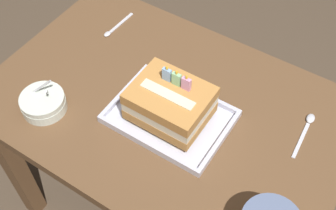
{
  "coord_description": "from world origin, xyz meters",
  "views": [
    {
      "loc": [
        0.43,
        -0.65,
        1.7
      ],
      "look_at": [
        0.02,
        -0.02,
        0.74
      ],
      "focal_mm": 46.29,
      "sensor_mm": 36.0,
      "label": 1
    }
  ],
  "objects_px": {
    "birthday_cake": "(170,103)",
    "bowl_stack": "(43,103)",
    "foil_tray": "(170,117)",
    "serving_spoon_near_tray": "(308,125)",
    "serving_spoon_by_bowls": "(113,29)"
  },
  "relations": [
    {
      "from": "birthday_cake",
      "to": "bowl_stack",
      "type": "height_order",
      "value": "birthday_cake"
    },
    {
      "from": "foil_tray",
      "to": "birthday_cake",
      "type": "height_order",
      "value": "birthday_cake"
    },
    {
      "from": "foil_tray",
      "to": "birthday_cake",
      "type": "relative_size",
      "value": 1.58
    },
    {
      "from": "serving_spoon_near_tray",
      "to": "birthday_cake",
      "type": "bearing_deg",
      "value": -150.85
    },
    {
      "from": "bowl_stack",
      "to": "serving_spoon_near_tray",
      "type": "xyz_separation_m",
      "value": [
        0.66,
        0.35,
        -0.02
      ]
    },
    {
      "from": "birthday_cake",
      "to": "serving_spoon_by_bowls",
      "type": "xyz_separation_m",
      "value": [
        -0.36,
        0.21,
        -0.07
      ]
    },
    {
      "from": "birthday_cake",
      "to": "bowl_stack",
      "type": "distance_m",
      "value": 0.37
    },
    {
      "from": "bowl_stack",
      "to": "serving_spoon_near_tray",
      "type": "relative_size",
      "value": 0.79
    },
    {
      "from": "bowl_stack",
      "to": "serving_spoon_near_tray",
      "type": "distance_m",
      "value": 0.75
    },
    {
      "from": "foil_tray",
      "to": "bowl_stack",
      "type": "relative_size",
      "value": 2.57
    },
    {
      "from": "bowl_stack",
      "to": "serving_spoon_near_tray",
      "type": "height_order",
      "value": "bowl_stack"
    },
    {
      "from": "birthday_cake",
      "to": "foil_tray",
      "type": "bearing_deg",
      "value": -90.0
    },
    {
      "from": "birthday_cake",
      "to": "serving_spoon_near_tray",
      "type": "distance_m",
      "value": 0.39
    },
    {
      "from": "serving_spoon_near_tray",
      "to": "serving_spoon_by_bowls",
      "type": "relative_size",
      "value": 1.12
    },
    {
      "from": "birthday_cake",
      "to": "serving_spoon_near_tray",
      "type": "bearing_deg",
      "value": 29.15
    }
  ]
}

